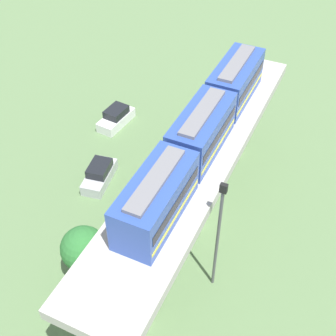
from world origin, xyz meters
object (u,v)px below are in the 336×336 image
object	(u,v)px
signal_post	(218,234)
tree_near_viaduct	(83,249)
parked_car_silver	(100,174)
parked_car_white	(116,118)
train	(202,131)

from	to	relation	value
signal_post	tree_near_viaduct	bearing A→B (deg)	-157.80
parked_car_silver	tree_near_viaduct	size ratio (longest dim) A/B	0.92
signal_post	parked_car_white	bearing A→B (deg)	139.38
train	signal_post	size ratio (longest dim) A/B	2.11
train	signal_post	world-z (taller)	train
train	tree_near_viaduct	world-z (taller)	train
signal_post	parked_car_silver	bearing A→B (deg)	156.59
parked_car_silver	parked_car_white	world-z (taller)	same
train	tree_near_viaduct	xyz separation A→B (m)	(-4.70, -8.52, -5.38)
parked_car_silver	signal_post	size ratio (longest dim) A/B	0.46
parked_car_silver	signal_post	bearing A→B (deg)	-33.02
parked_car_white	tree_near_viaduct	xyz separation A→B (m)	(7.20, -16.43, 2.51)
train	signal_post	distance (m)	7.03
parked_car_white	tree_near_viaduct	bearing A→B (deg)	-60.81
parked_car_silver	tree_near_viaduct	distance (m)	10.08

